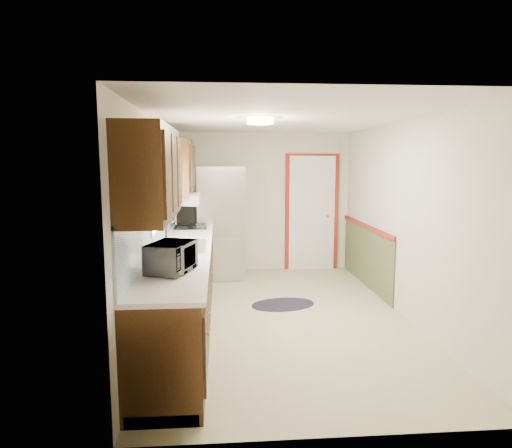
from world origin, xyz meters
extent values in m
cube|color=tan|center=(0.00, 0.00, 0.00)|extent=(3.20, 5.20, 0.12)
cube|color=white|center=(0.00, 0.00, 2.40)|extent=(3.20, 5.20, 0.12)
cube|color=beige|center=(0.00, 2.50, 1.20)|extent=(3.20, 0.10, 2.40)
cube|color=beige|center=(0.00, -2.50, 1.20)|extent=(3.20, 0.10, 2.40)
cube|color=beige|center=(-1.50, 0.00, 1.20)|extent=(0.10, 5.20, 2.40)
cube|color=beige|center=(1.50, 0.00, 1.20)|extent=(0.10, 5.20, 2.40)
cube|color=#321C0B|center=(-1.20, -0.30, 0.45)|extent=(0.60, 4.00, 0.90)
cube|color=white|center=(-1.19, -0.30, 0.92)|extent=(0.63, 4.00, 0.04)
cube|color=#5B9CDD|center=(-1.49, -0.30, 1.22)|extent=(0.02, 4.00, 0.55)
cube|color=#321C0B|center=(-1.32, -1.60, 1.83)|extent=(0.35, 1.40, 0.75)
cube|color=#321C0B|center=(-1.32, 1.10, 1.83)|extent=(0.35, 1.20, 0.75)
cube|color=white|center=(-1.49, -0.20, 1.62)|extent=(0.02, 1.00, 0.90)
cube|color=#BD4023|center=(-1.44, -0.20, 1.97)|extent=(0.05, 1.12, 0.24)
cube|color=#B7B7BC|center=(-1.19, -0.20, 0.95)|extent=(0.52, 0.82, 0.02)
cube|color=white|center=(-1.27, 1.15, 1.38)|extent=(0.45, 0.60, 0.15)
cube|color=maroon|center=(0.85, 2.47, 1.00)|extent=(0.94, 0.05, 2.08)
cube|color=white|center=(0.85, 2.44, 1.00)|extent=(0.80, 0.04, 2.00)
cube|color=#49522E|center=(1.49, 1.35, 0.45)|extent=(0.02, 2.30, 0.90)
cube|color=maroon|center=(1.48, 1.35, 0.92)|extent=(0.04, 2.30, 0.06)
cylinder|color=#FFD88C|center=(-0.30, -0.20, 2.36)|extent=(0.30, 0.30, 0.06)
imported|color=white|center=(-1.20, -1.39, 1.10)|extent=(0.40, 0.54, 0.33)
cube|color=#B7B7BC|center=(-0.77, 2.05, 0.91)|extent=(0.82, 0.78, 1.83)
cylinder|color=black|center=(-1.02, 1.65, 0.82)|extent=(0.02, 0.02, 1.28)
ellipsoid|color=black|center=(0.07, 0.46, 0.01)|extent=(0.96, 0.72, 0.01)
cube|color=black|center=(-1.19, 1.37, 0.95)|extent=(0.47, 0.57, 0.02)
camera|label=1|loc=(-0.77, -5.40, 1.93)|focal=32.00mm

